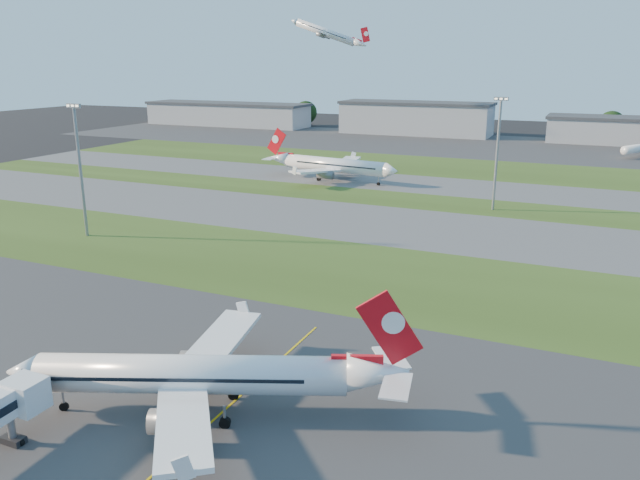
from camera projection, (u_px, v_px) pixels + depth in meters
The scene contains 20 objects.
ground at pixel (130, 442), 56.76m from camera, with size 700.00×700.00×0.00m, color black.
apron_near at pixel (130, 442), 56.76m from camera, with size 300.00×70.00×0.01m, color #333335.
grass_strip_a at pixel (344, 272), 102.41m from camera, with size 300.00×34.00×0.01m, color #304316.
taxiway_a at pixel (402, 226), 131.38m from camera, with size 300.00×32.00×0.01m, color #515154.
grass_strip_b at pixel (432, 202), 153.32m from camera, with size 300.00×18.00×0.01m, color #304316.
taxiway_b at pixel (452, 187), 172.63m from camera, with size 300.00×26.00×0.01m, color #515154.
grass_strip_c at pixel (474, 169), 201.60m from camera, with size 300.00×40.00×0.01m, color #304316.
apron_far at pixel (502, 147), 254.27m from camera, with size 400.00×80.00×0.01m, color #333335.
yellow_line at pixel (175, 455), 54.80m from camera, with size 0.25×60.00×0.02m, color gold.
airliner_parked at pixel (196, 375), 60.39m from camera, with size 35.12×29.83×11.61m.
airliner_taxiing at pixel (334, 165), 180.37m from camera, with size 40.30×33.98×12.61m.
airliner_departing at pixel (326, 33), 275.35m from camera, with size 33.48×28.15×10.53m.
light_mast_west at pixel (79, 162), 119.88m from camera, with size 3.20×0.70×25.80m.
light_mast_centre at pixel (498, 146), 141.61m from camera, with size 3.20×0.70×25.80m.
hangar_far_west at pixel (227, 114), 337.70m from camera, with size 91.80×23.00×12.20m.
hangar_west at pixel (416, 118), 296.14m from camera, with size 71.40×23.00×15.20m.
tree_far_west at pixel (181, 109), 364.69m from camera, with size 11.00×11.00×12.00m.
tree_west at pixel (306, 112), 334.92m from camera, with size 12.10×12.10×13.20m.
tree_mid_west at pixel (473, 122), 296.50m from camera, with size 9.90×9.90×10.80m.
tree_mid_east at pixel (611, 124), 275.35m from camera, with size 11.55×11.55×12.60m.
Camera 1 is at (35.98, -38.14, 33.34)m, focal length 35.00 mm.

